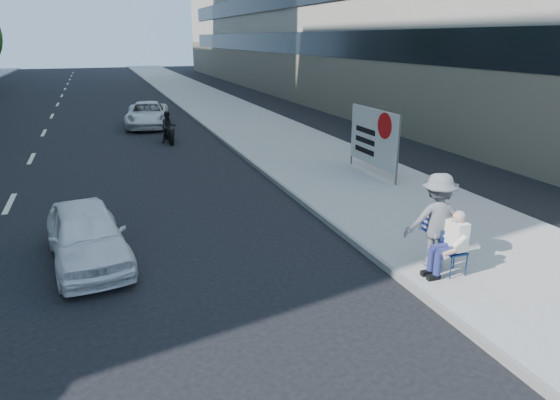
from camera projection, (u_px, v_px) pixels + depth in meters
name	position (u px, v px, depth m)	size (l,w,h in m)	color
ground	(332.00, 292.00, 9.42)	(160.00, 160.00, 0.00)	black
near_sidewalk	(244.00, 120.00, 28.56)	(5.00, 120.00, 0.15)	#97968E
seated_protester	(450.00, 240.00, 9.61)	(0.83, 1.12, 1.31)	navy
jogger	(437.00, 221.00, 9.90)	(1.26, 0.72, 1.94)	slate
protest_banner	(373.00, 137.00, 16.69)	(0.08, 3.06, 2.20)	#4C4C4C
white_sedan_near	(87.00, 235.00, 10.50)	(1.48, 3.68, 1.25)	white
white_sedan_far	(148.00, 114.00, 26.76)	(2.18, 4.72, 1.31)	silver
motorcycle	(169.00, 129.00, 22.68)	(0.75, 2.05, 1.42)	black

